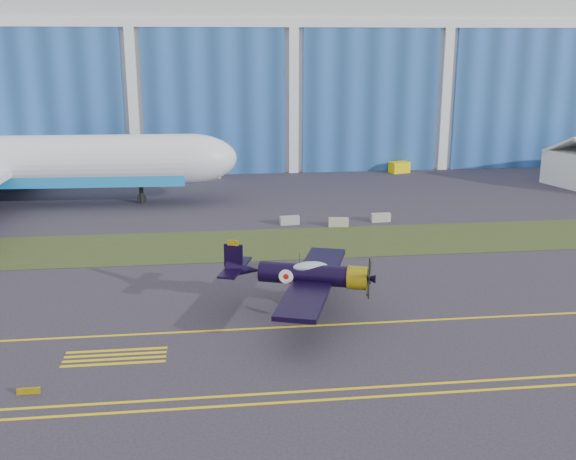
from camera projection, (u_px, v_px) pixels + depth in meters
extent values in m
plane|color=#322E3A|center=(378.00, 295.00, 49.63)|extent=(260.00, 260.00, 0.00)
cube|color=#475128|center=(341.00, 241.00, 63.01)|extent=(260.00, 10.00, 0.02)
cube|color=silver|center=(277.00, 61.00, 114.48)|extent=(220.00, 45.00, 30.00)
cube|color=navy|center=(294.00, 102.00, 94.01)|extent=(220.00, 0.60, 20.00)
cube|color=silver|center=(294.00, 23.00, 91.13)|extent=(220.00, 0.70, 1.20)
cube|color=yellow|center=(397.00, 322.00, 44.84)|extent=(200.00, 0.20, 0.02)
cube|color=yellow|center=(446.00, 392.00, 35.75)|extent=(80.00, 0.20, 0.02)
cube|color=yellow|center=(440.00, 383.00, 36.71)|extent=(80.00, 0.20, 0.02)
cube|color=yellow|center=(28.00, 391.00, 35.56)|extent=(1.20, 0.15, 0.35)
cube|color=silver|center=(195.00, 168.00, 91.94)|extent=(6.97, 4.59, 2.81)
cube|color=yellow|center=(399.00, 167.00, 96.35)|extent=(3.02, 2.34, 1.55)
cube|color=gray|center=(290.00, 220.00, 68.76)|extent=(2.06, 0.85, 0.90)
cube|color=#A09B87|center=(339.00, 222.00, 68.00)|extent=(2.06, 0.86, 0.90)
cube|color=#9A998F|center=(381.00, 218.00, 69.86)|extent=(2.03, 0.73, 0.90)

